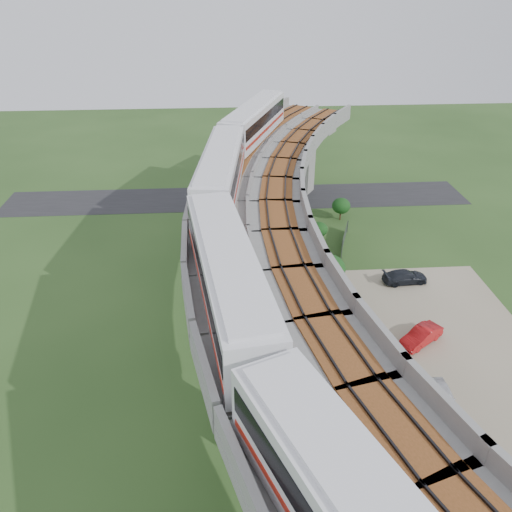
{
  "coord_description": "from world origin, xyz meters",
  "views": [
    {
      "loc": [
        -1.57,
        -30.74,
        26.11
      ],
      "look_at": [
        0.59,
        1.55,
        7.5
      ],
      "focal_mm": 35.0,
      "sensor_mm": 36.0,
      "label": 1
    }
  ],
  "objects_px": {
    "car_white": "(444,396)",
    "car_dark": "(405,277)",
    "metro_train": "(256,217)",
    "car_red": "(421,336)"
  },
  "relations": [
    {
      "from": "car_white",
      "to": "car_dark",
      "type": "bearing_deg",
      "value": 83.33
    },
    {
      "from": "metro_train",
      "to": "car_white",
      "type": "relative_size",
      "value": 18.44
    },
    {
      "from": "car_white",
      "to": "car_red",
      "type": "distance_m",
      "value": 6.43
    },
    {
      "from": "car_red",
      "to": "car_white",
      "type": "bearing_deg",
      "value": -40.47
    },
    {
      "from": "car_red",
      "to": "car_dark",
      "type": "bearing_deg",
      "value": 135.5
    },
    {
      "from": "car_white",
      "to": "car_dark",
      "type": "height_order",
      "value": "car_dark"
    },
    {
      "from": "metro_train",
      "to": "car_red",
      "type": "xyz_separation_m",
      "value": [
        13.36,
        1.47,
        -11.6
      ]
    },
    {
      "from": "metro_train",
      "to": "car_white",
      "type": "height_order",
      "value": "metro_train"
    },
    {
      "from": "car_red",
      "to": "car_dark",
      "type": "height_order",
      "value": "car_red"
    },
    {
      "from": "metro_train",
      "to": "car_red",
      "type": "relative_size",
      "value": 15.18
    }
  ]
}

